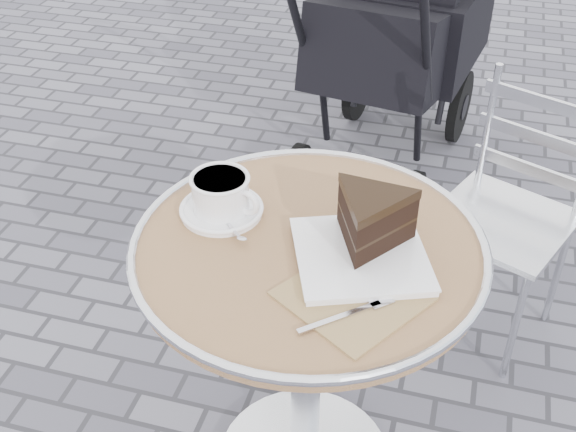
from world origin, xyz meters
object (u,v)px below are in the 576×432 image
(cafe_table, at_px, (307,304))
(cake_plate_set, at_px, (368,228))
(cappuccino_set, at_px, (222,198))
(baby_stroller, at_px, (397,40))
(bistro_chair, at_px, (520,185))

(cafe_table, xyz_separation_m, cake_plate_set, (0.12, 0.01, 0.23))
(cappuccino_set, relative_size, baby_stroller, 0.16)
(cake_plate_set, distance_m, baby_stroller, 1.60)
(bistro_chair, distance_m, baby_stroller, 0.99)
(cappuccino_set, height_order, bistro_chair, cappuccino_set)
(bistro_chair, bearing_deg, cappuccino_set, -110.52)
(cafe_table, bearing_deg, cappuccino_set, 165.46)
(cafe_table, xyz_separation_m, baby_stroller, (-0.05, 1.58, -0.05))
(cappuccino_set, xyz_separation_m, cake_plate_set, (0.32, -0.05, 0.02))
(cafe_table, distance_m, bistro_chair, 0.85)
(cappuccino_set, distance_m, bistro_chair, 0.97)
(cappuccino_set, xyz_separation_m, bistro_chair, (0.64, 0.67, -0.28))
(cappuccino_set, height_order, baby_stroller, baby_stroller)
(cappuccino_set, bearing_deg, cafe_table, 0.40)
(cake_plate_set, distance_m, bistro_chair, 0.84)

